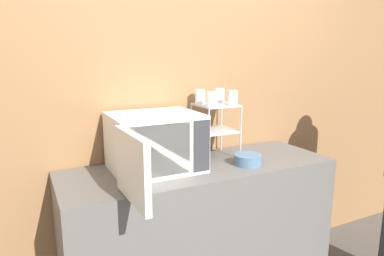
{
  "coord_description": "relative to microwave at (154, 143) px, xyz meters",
  "views": [
    {
      "loc": [
        -0.96,
        -1.49,
        1.6
      ],
      "look_at": [
        -0.05,
        0.32,
        1.17
      ],
      "focal_mm": 32.0,
      "sensor_mm": 36.0,
      "label": 1
    }
  ],
  "objects": [
    {
      "name": "glass_front_left",
      "position": [
        0.39,
        0.01,
        0.23
      ],
      "size": [
        0.07,
        0.07,
        0.09
      ],
      "color": "silver",
      "rests_on": "dish_rack"
    },
    {
      "name": "dish_rack",
      "position": [
        0.47,
        0.1,
        0.09
      ],
      "size": [
        0.25,
        0.25,
        0.35
      ],
      "color": "#B2B2B7",
      "rests_on": "counter"
    },
    {
      "name": "counter",
      "position": [
        0.29,
        -0.04,
        -0.64
      ],
      "size": [
        1.7,
        0.58,
        0.94
      ],
      "color": "#595654",
      "rests_on": "ground_plane"
    },
    {
      "name": "wall_back",
      "position": [
        0.29,
        0.29,
        0.19
      ],
      "size": [
        8.0,
        0.06,
        2.6
      ],
      "color": "olive",
      "rests_on": "ground_plane"
    },
    {
      "name": "glass_front_right",
      "position": [
        0.55,
        0.02,
        0.23
      ],
      "size": [
        0.07,
        0.07,
        0.09
      ],
      "color": "silver",
      "rests_on": "dish_rack"
    },
    {
      "name": "bowl",
      "position": [
        0.56,
        -0.15,
        -0.14
      ],
      "size": [
        0.17,
        0.17,
        0.06
      ],
      "color": "slate",
      "rests_on": "counter"
    },
    {
      "name": "glass_back_right",
      "position": [
        0.55,
        0.18,
        0.23
      ],
      "size": [
        0.07,
        0.07,
        0.09
      ],
      "color": "silver",
      "rests_on": "dish_rack"
    },
    {
      "name": "glass_back_left",
      "position": [
        0.39,
        0.18,
        0.23
      ],
      "size": [
        0.07,
        0.07,
        0.09
      ],
      "color": "silver",
      "rests_on": "dish_rack"
    },
    {
      "name": "microwave",
      "position": [
        0.0,
        0.0,
        0.0
      ],
      "size": [
        0.54,
        0.82,
        0.34
      ],
      "color": "silver",
      "rests_on": "counter"
    }
  ]
}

